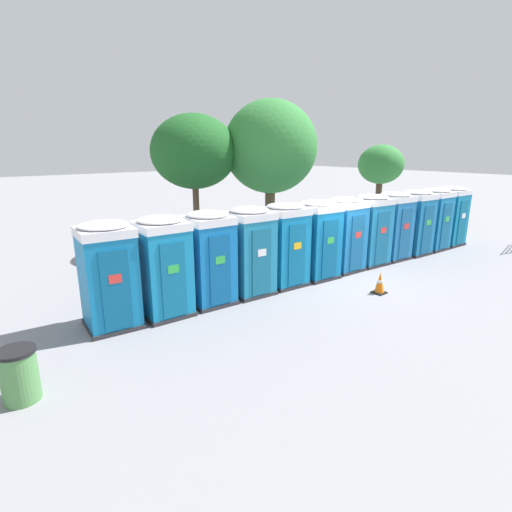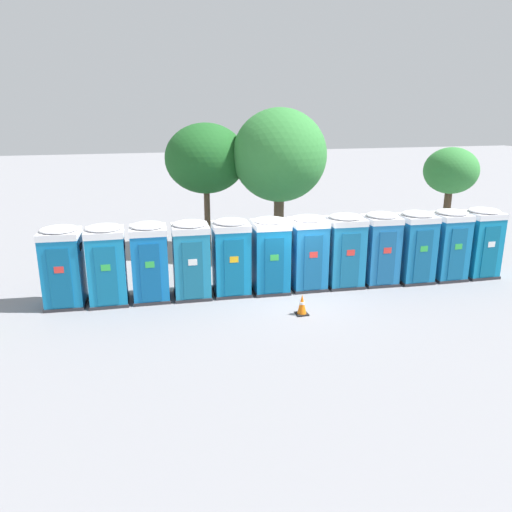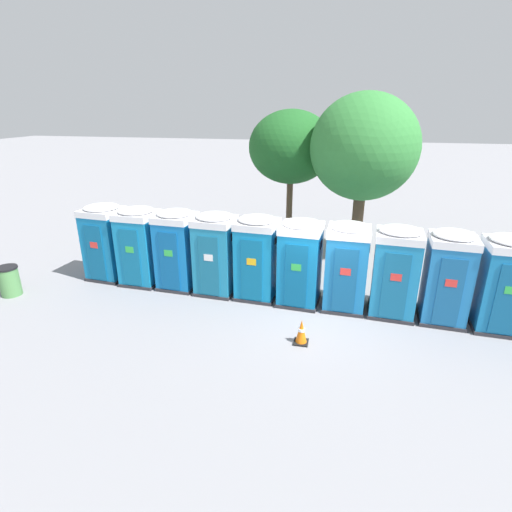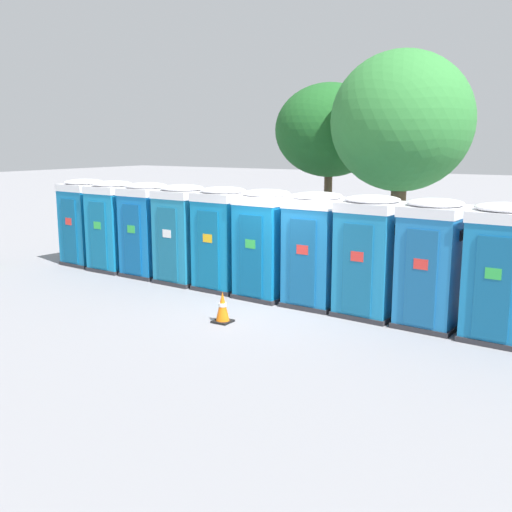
{
  "view_description": "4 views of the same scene",
  "coord_description": "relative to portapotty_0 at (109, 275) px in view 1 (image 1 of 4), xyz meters",
  "views": [
    {
      "loc": [
        -9.99,
        -8.06,
        4.13
      ],
      "look_at": [
        -3.01,
        0.67,
        1.08
      ],
      "focal_mm": 28.0,
      "sensor_mm": 36.0,
      "label": 1
    },
    {
      "loc": [
        -5.25,
        -14.77,
        5.89
      ],
      "look_at": [
        -1.11,
        0.54,
        1.25
      ],
      "focal_mm": 35.0,
      "sensor_mm": 36.0,
      "label": 2
    },
    {
      "loc": [
        0.49,
        -10.28,
        5.52
      ],
      "look_at": [
        -1.96,
        0.6,
        1.32
      ],
      "focal_mm": 28.0,
      "sensor_mm": 36.0,
      "label": 3
    },
    {
      "loc": [
        6.55,
        -11.22,
        3.6
      ],
      "look_at": [
        -0.93,
        0.53,
        0.95
      ],
      "focal_mm": 42.0,
      "sensor_mm": 36.0,
      "label": 4
    }
  ],
  "objects": [
    {
      "name": "portapotty_7",
      "position": [
        9.17,
        -0.56,
        -0.0
      ],
      "size": [
        1.31,
        1.28,
        2.54
      ],
      "color": "#2D2D33",
      "rests_on": "ground"
    },
    {
      "name": "portapotty_4",
      "position": [
        5.24,
        -0.31,
        0.0
      ],
      "size": [
        1.27,
        1.27,
        2.54
      ],
      "color": "#2D2D33",
      "rests_on": "ground"
    },
    {
      "name": "street_tree_1",
      "position": [
        8.2,
        3.84,
        2.84
      ],
      "size": [
        3.81,
        3.81,
        6.02
      ],
      "color": "brown",
      "rests_on": "ground"
    },
    {
      "name": "portapotty_11",
      "position": [
        14.41,
        -0.87,
        0.0
      ],
      "size": [
        1.21,
        1.23,
        2.54
      ],
      "color": "#2D2D33",
      "rests_on": "ground"
    },
    {
      "name": "portapotty_6",
      "position": [
        7.86,
        -0.47,
        0.0
      ],
      "size": [
        1.22,
        1.24,
        2.54
      ],
      "color": "#2D2D33",
      "rests_on": "ground"
    },
    {
      "name": "portapotty_0",
      "position": [
        0.0,
        0.0,
        0.0
      ],
      "size": [
        1.3,
        1.29,
        2.54
      ],
      "color": "#2D2D33",
      "rests_on": "ground"
    },
    {
      "name": "portapotty_2",
      "position": [
        2.62,
        -0.17,
        0.0
      ],
      "size": [
        1.22,
        1.25,
        2.54
      ],
      "color": "#2D2D33",
      "rests_on": "ground"
    },
    {
      "name": "portapotty_3",
      "position": [
        3.93,
        -0.27,
        0.0
      ],
      "size": [
        1.25,
        1.26,
        2.54
      ],
      "color": "#2D2D33",
      "rests_on": "ground"
    },
    {
      "name": "portapotty_8",
      "position": [
        10.48,
        -0.64,
        0.0
      ],
      "size": [
        1.24,
        1.27,
        2.54
      ],
      "color": "#2D2D33",
      "rests_on": "ground"
    },
    {
      "name": "portapotty_5",
      "position": [
        6.55,
        -0.45,
        0.0
      ],
      "size": [
        1.27,
        1.28,
        2.54
      ],
      "color": "#2D2D33",
      "rests_on": "ground"
    },
    {
      "name": "ground_plane",
      "position": [
        7.18,
        -0.93,
        -1.28
      ],
      "size": [
        120.0,
        120.0,
        0.0
      ],
      "primitive_type": "plane",
      "color": "gray"
    },
    {
      "name": "portapotty_1",
      "position": [
        1.31,
        -0.14,
        0.0
      ],
      "size": [
        1.23,
        1.24,
        2.54
      ],
      "color": "#2D2D33",
      "rests_on": "ground"
    },
    {
      "name": "portapotty_10",
      "position": [
        13.1,
        -0.83,
        0.0
      ],
      "size": [
        1.2,
        1.24,
        2.54
      ],
      "color": "#2D2D33",
      "rests_on": "ground"
    },
    {
      "name": "trash_can",
      "position": [
        -2.23,
        -1.93,
        -0.81
      ],
      "size": [
        0.62,
        0.62,
        0.93
      ],
      "color": "#518C4C",
      "rests_on": "ground"
    },
    {
      "name": "portapotty_9",
      "position": [
        11.79,
        -0.77,
        0.0
      ],
      "size": [
        1.24,
        1.26,
        2.54
      ],
      "color": "#2D2D33",
      "rests_on": "ground"
    },
    {
      "name": "traffic_cone",
      "position": [
        6.88,
        -2.65,
        -0.97
      ],
      "size": [
        0.36,
        0.36,
        0.64
      ],
      "color": "black",
      "rests_on": "ground"
    },
    {
      "name": "street_tree_0",
      "position": [
        16.69,
        4.34,
        1.9
      ],
      "size": [
        2.48,
        2.48,
        4.28
      ],
      "color": "#4C3826",
      "rests_on": "ground"
    },
    {
      "name": "street_tree_2",
      "position": [
        5.41,
        5.21,
        2.67
      ],
      "size": [
        3.4,
        3.4,
        5.42
      ],
      "color": "brown",
      "rests_on": "ground"
    }
  ]
}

